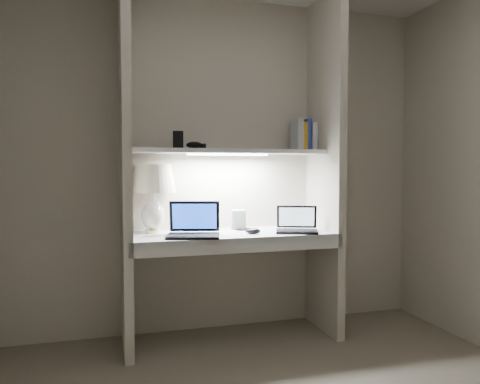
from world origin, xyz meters
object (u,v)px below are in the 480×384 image
object	(u,v)px
laptop_main	(194,228)
speaker	(238,220)
laptop_netbook	(297,226)
table_lamp	(153,187)
book_row	(308,136)

from	to	relation	value
laptop_main	speaker	xyz separation A→B (m)	(0.38, 0.24, 0.02)
laptop_main	laptop_netbook	bearing A→B (deg)	14.38
table_lamp	laptop_main	world-z (taller)	table_lamp
speaker	table_lamp	bearing A→B (deg)	-173.87
table_lamp	laptop_netbook	distance (m)	1.07
laptop_main	book_row	world-z (taller)	book_row
laptop_netbook	book_row	world-z (taller)	book_row
table_lamp	book_row	world-z (taller)	book_row
table_lamp	speaker	xyz separation A→B (m)	(0.63, -0.01, -0.25)
table_lamp	book_row	size ratio (longest dim) A/B	2.03
laptop_main	speaker	world-z (taller)	laptop_main
laptop_main	book_row	size ratio (longest dim) A/B	1.70
table_lamp	speaker	distance (m)	0.68
table_lamp	speaker	world-z (taller)	table_lamp
table_lamp	book_row	bearing A→B (deg)	-0.66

